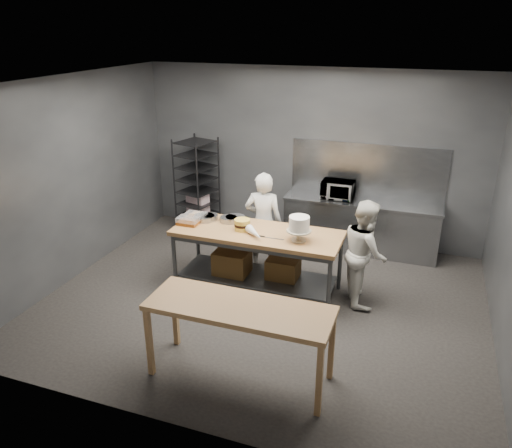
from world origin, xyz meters
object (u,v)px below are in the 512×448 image
(chef_behind, at_px, (263,222))
(chef_right, at_px, (365,252))
(frosted_cake_stand, at_px, (299,225))
(layer_cake, at_px, (242,225))
(work_table, at_px, (256,253))
(speed_rack, at_px, (197,186))
(near_counter, at_px, (239,313))
(microwave, at_px, (338,190))

(chef_behind, bearing_deg, chef_right, 156.53)
(frosted_cake_stand, bearing_deg, layer_cake, 173.29)
(work_table, distance_m, layer_cake, 0.47)
(work_table, height_order, chef_behind, chef_behind)
(work_table, xyz_separation_m, speed_rack, (-1.78, 1.77, 0.28))
(near_counter, relative_size, chef_behind, 1.25)
(near_counter, relative_size, speed_rack, 1.14)
(chef_right, bearing_deg, chef_behind, 54.54)
(frosted_cake_stand, bearing_deg, microwave, 85.76)
(speed_rack, height_order, microwave, speed_rack)
(work_table, distance_m, frosted_cake_stand, 0.89)
(speed_rack, bearing_deg, work_table, -44.92)
(microwave, xyz_separation_m, frosted_cake_stand, (-0.15, -1.98, 0.10))
(near_counter, distance_m, layer_cake, 2.02)
(chef_behind, distance_m, frosted_cake_stand, 1.13)
(chef_right, bearing_deg, near_counter, 134.15)
(speed_rack, bearing_deg, near_counter, -58.32)
(frosted_cake_stand, height_order, layer_cake, frosted_cake_stand)
(microwave, bearing_deg, frosted_cake_stand, -94.24)
(chef_behind, distance_m, layer_cake, 0.69)
(work_table, distance_m, microwave, 2.08)
(frosted_cake_stand, relative_size, layer_cake, 1.58)
(chef_behind, bearing_deg, layer_cake, 73.89)
(work_table, height_order, microwave, microwave)
(work_table, xyz_separation_m, microwave, (0.81, 1.85, 0.48))
(near_counter, height_order, chef_right, chef_right)
(work_table, bearing_deg, microwave, 66.37)
(work_table, relative_size, layer_cake, 10.80)
(near_counter, bearing_deg, work_table, 104.61)
(near_counter, relative_size, layer_cake, 9.00)
(chef_right, distance_m, frosted_cake_stand, 1.00)
(layer_cake, bearing_deg, frosted_cake_stand, -6.71)
(frosted_cake_stand, bearing_deg, chef_right, 19.49)
(near_counter, xyz_separation_m, chef_behind, (-0.60, 2.55, -0.02))
(chef_behind, relative_size, frosted_cake_stand, 4.56)
(frosted_cake_stand, xyz_separation_m, layer_cake, (-0.86, 0.10, -0.15))
(layer_cake, bearing_deg, chef_right, 6.76)
(near_counter, xyz_separation_m, chef_right, (1.02, 2.10, -0.07))
(work_table, relative_size, frosted_cake_stand, 6.85)
(chef_right, xyz_separation_m, layer_cake, (-1.72, -0.20, 0.25))
(near_counter, distance_m, frosted_cake_stand, 1.83)
(work_table, height_order, layer_cake, layer_cake)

